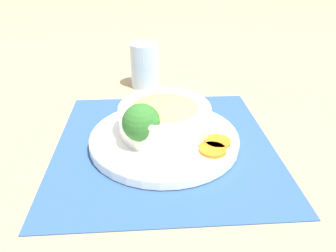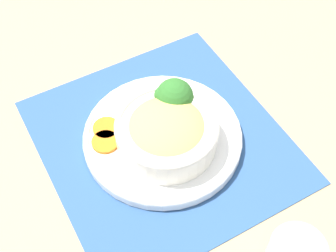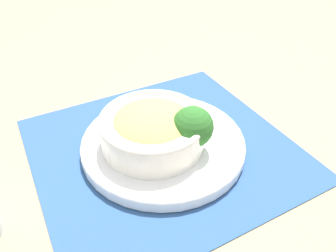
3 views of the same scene
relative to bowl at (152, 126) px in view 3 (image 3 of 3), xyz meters
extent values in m
plane|color=tan|center=(0.00, 0.02, -0.05)|extent=(4.00, 4.00, 0.00)
cube|color=#2D5184|center=(0.00, 0.02, -0.05)|extent=(0.46, 0.48, 0.00)
cylinder|color=white|center=(0.00, 0.02, -0.04)|extent=(0.29, 0.29, 0.02)
torus|color=white|center=(0.00, 0.02, -0.03)|extent=(0.29, 0.29, 0.01)
cylinder|color=silver|center=(0.00, 0.00, -0.01)|extent=(0.18, 0.18, 0.05)
torus|color=silver|center=(0.00, 0.00, 0.02)|extent=(0.18, 0.18, 0.01)
ellipsoid|color=#E0B75B|center=(0.00, 0.00, 0.01)|extent=(0.14, 0.14, 0.06)
cylinder|color=#84AD5B|center=(0.04, 0.06, -0.02)|extent=(0.03, 0.03, 0.02)
sphere|color=#2D6B28|center=(0.04, 0.06, 0.01)|extent=(0.07, 0.07, 0.07)
sphere|color=#2D6B28|center=(0.02, 0.06, 0.02)|extent=(0.03, 0.03, 0.03)
sphere|color=#2D6B28|center=(0.06, 0.05, 0.02)|extent=(0.03, 0.03, 0.03)
cylinder|color=orange|center=(-0.08, 0.07, -0.03)|extent=(0.05, 0.05, 0.01)
cylinder|color=orange|center=(-0.10, 0.04, -0.03)|extent=(0.05, 0.05, 0.01)
camera|label=1|loc=(-0.02, 0.56, 0.29)|focal=35.00mm
camera|label=2|loc=(-0.18, -0.44, 0.65)|focal=50.00mm
camera|label=3|loc=(0.41, -0.14, 0.34)|focal=35.00mm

